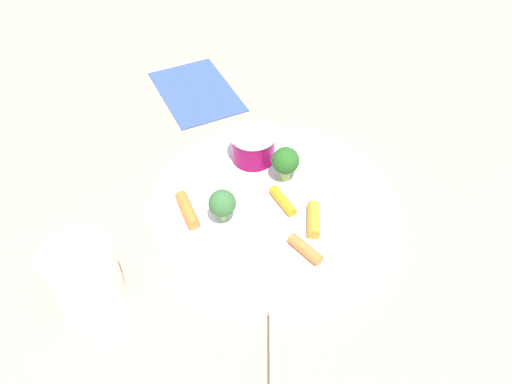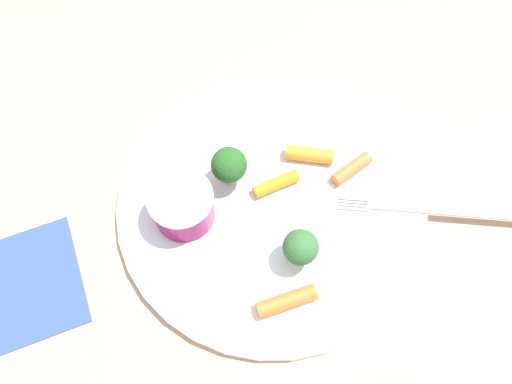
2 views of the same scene
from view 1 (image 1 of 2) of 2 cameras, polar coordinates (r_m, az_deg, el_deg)
name	(u,v)px [view 1 (image 1 of 2)]	position (r m, az deg, el deg)	size (l,w,h in m)	color
ground_plane	(272,209)	(0.63, 1.78, -1.91)	(2.40, 2.40, 0.00)	tan
plate	(272,206)	(0.62, 1.79, -1.54)	(0.30, 0.30, 0.01)	white
sauce_cup	(253,146)	(0.66, -0.33, 5.19)	(0.06, 0.06, 0.04)	maroon
broccoli_floret_0	(286,161)	(0.63, 3.36, 3.45)	(0.03, 0.03, 0.05)	#96B55D
broccoli_floret_1	(222,204)	(0.58, -3.82, -1.31)	(0.03, 0.03, 0.04)	#9BAC64
carrot_stick_0	(314,220)	(0.59, 6.51, -3.10)	(0.02, 0.02, 0.05)	orange
carrot_stick_1	(283,201)	(0.61, 3.04, -0.99)	(0.01, 0.01, 0.05)	orange
carrot_stick_2	(188,211)	(0.60, -7.71, -2.16)	(0.01, 0.01, 0.05)	orange
carrot_stick_3	(305,249)	(0.57, 5.57, -6.42)	(0.01, 0.01, 0.04)	orange
fork	(273,318)	(0.52, 1.92, -13.97)	(0.19, 0.05, 0.00)	#B5B6BB
drinking_glass	(85,278)	(0.54, -18.74, -9.11)	(0.07, 0.07, 0.08)	silver
napkin	(196,91)	(0.82, -6.72, 11.22)	(0.16, 0.11, 0.00)	#324A84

